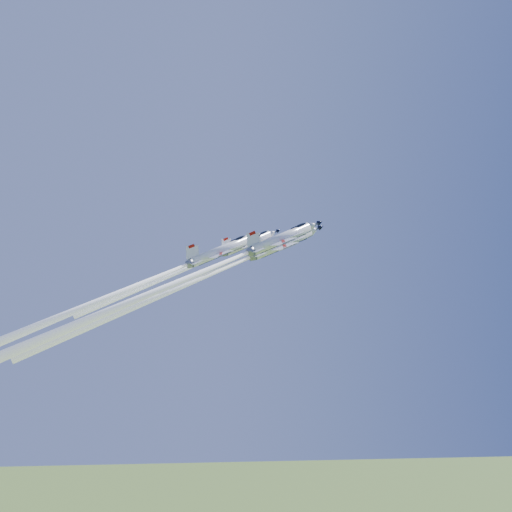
{
  "coord_description": "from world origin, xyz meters",
  "views": [
    {
      "loc": [
        -16.15,
        -110.17,
        54.42
      ],
      "look_at": [
        0.0,
        0.0,
        78.87
      ],
      "focal_mm": 40.0,
      "sensor_mm": 36.0,
      "label": 1
    }
  ],
  "objects": [
    {
      "name": "jet_lead",
      "position": [
        -12.52,
        -0.72,
        73.26
      ],
      "size": [
        47.94,
        18.46,
        43.63
      ],
      "rotation": [
        0.46,
        0.19,
        -1.3
      ],
      "color": "white"
    },
    {
      "name": "jet_slot",
      "position": [
        -25.17,
        -3.24,
        70.8
      ],
      "size": [
        45.78,
        17.58,
        42.29
      ],
      "rotation": [
        0.46,
        0.19,
        -1.3
      ],
      "color": "white"
    },
    {
      "name": "jet_right",
      "position": [
        -15.07,
        -11.59,
        71.37
      ],
      "size": [
        46.41,
        17.78,
        43.5
      ],
      "rotation": [
        0.46,
        0.19,
        -1.3
      ],
      "color": "white"
    },
    {
      "name": "jet_left",
      "position": [
        -13.0,
        2.99,
        76.82
      ],
      "size": [
        33.84,
        13.15,
        29.24
      ],
      "rotation": [
        0.46,
        0.19,
        -1.3
      ],
      "color": "white"
    }
  ]
}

